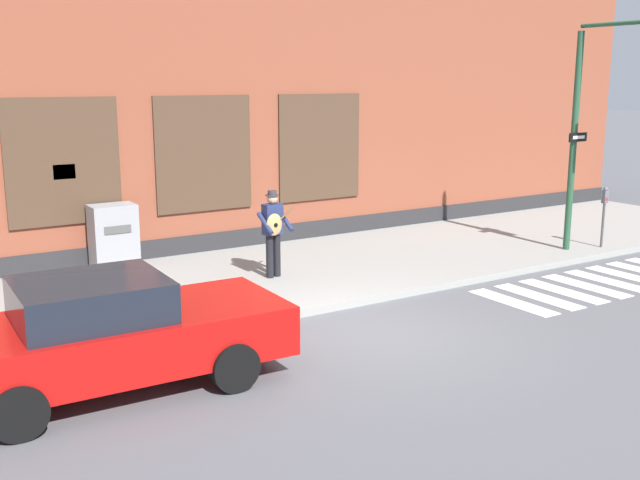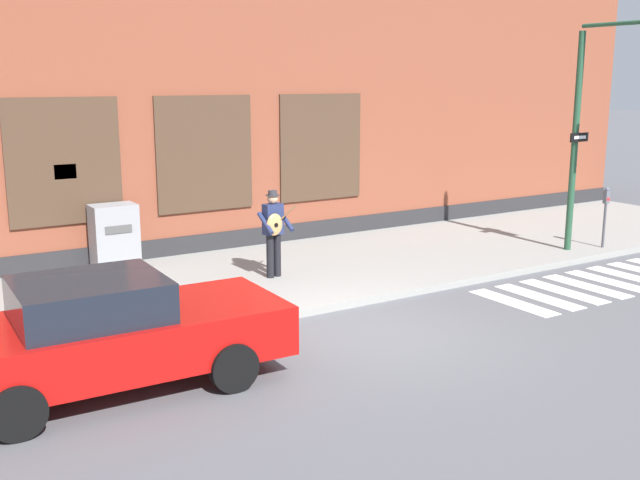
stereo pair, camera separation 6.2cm
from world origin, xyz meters
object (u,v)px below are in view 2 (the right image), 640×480
at_px(parking_meter, 606,208).
at_px(utility_box, 114,236).
at_px(red_car, 107,334).
at_px(busker, 274,228).
at_px(traffic_light, 619,96).

distance_m(parking_meter, utility_box, 11.11).
xyz_separation_m(red_car, parking_meter, (12.19, 1.68, 0.32)).
bearing_deg(red_car, utility_box, 72.08).
xyz_separation_m(red_car, utility_box, (1.89, 5.83, 0.05)).
relative_size(parking_meter, utility_box, 1.06).
height_order(red_car, busker, busker).
bearing_deg(utility_box, traffic_light, -27.36).
relative_size(busker, utility_box, 1.29).
height_order(parking_meter, utility_box, parking_meter).
distance_m(busker, traffic_light, 7.85).
bearing_deg(busker, traffic_light, -19.48).
xyz_separation_m(parking_meter, utility_box, (-10.30, 4.16, -0.27)).
bearing_deg(parking_meter, utility_box, 158.04).
distance_m(busker, utility_box, 3.46).
distance_m(red_car, utility_box, 6.13).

